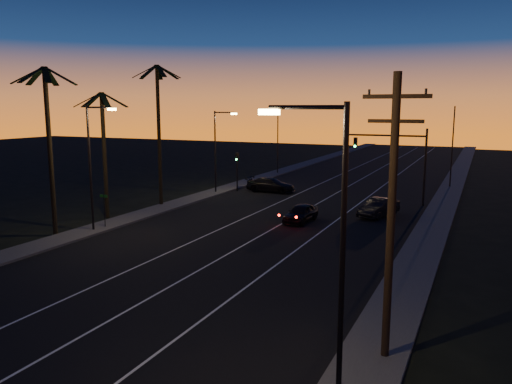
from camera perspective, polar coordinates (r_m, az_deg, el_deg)
The scene contains 21 objects.
road at distance 40.58m, azimuth 3.43°, elevation -2.96°, with size 20.00×170.00×0.01m, color black.
sidewalk_left at distance 45.74m, azimuth -9.75°, elevation -1.55°, with size 2.40×170.00×0.16m, color #353533.
sidewalk_right at distance 38.07m, azimuth 19.38°, elevation -4.23°, with size 2.40×170.00×0.16m, color #353533.
lane_stripe_left at distance 41.73m, azimuth -0.41°, elevation -2.57°, with size 0.12×160.00×0.01m, color silver.
lane_stripe_mid at distance 40.40m, azimuth 4.09°, elevation -3.01°, with size 0.12×160.00×0.01m, color silver.
lane_stripe_right at distance 39.34m, azimuth 8.88°, elevation -3.45°, with size 0.12×160.00×0.01m, color silver.
palm_near at distance 36.74m, azimuth -22.60°, elevation 6.14°, with size 4.25×4.16×11.53m.
palm_mid at distance 41.49m, azimuth -17.00°, elevation 5.64°, with size 4.25×4.16×10.03m.
palm_far at distance 45.48m, azimuth -11.07°, elevation 7.91°, with size 4.25×4.16×12.53m.
streetlight_left_near at distance 36.93m, azimuth -18.15°, elevation 3.69°, with size 2.55×0.26×9.00m.
streetlight_left_far at distance 51.56m, azimuth -4.39°, elevation 5.40°, with size 2.55×0.26×8.50m.
streetlight_right_near at distance 13.87m, azimuth 8.72°, elevation -5.18°, with size 2.55×0.26×9.00m.
street_sign at distance 38.25m, azimuth -16.96°, elevation -1.62°, with size 0.70×0.06×2.60m.
utility_pole at distance 17.49m, azimuth 15.21°, elevation -2.34°, with size 2.20×0.28×10.00m.
signal_mast at distance 47.63m, azimuth 16.00°, elevation 4.37°, with size 7.10×0.41×7.00m.
signal_post at distance 52.95m, azimuth -2.19°, elevation 3.17°, with size 0.28×0.37×4.20m.
far_pole_left at distance 67.04m, azimuth 2.50°, elevation 5.91°, with size 0.14×0.14×9.00m, color black.
far_pole_right at distance 59.16m, azimuth 21.52°, elevation 4.76°, with size 0.14×0.14×9.00m, color black.
lead_car at distance 39.10m, azimuth 5.13°, elevation -2.41°, with size 1.91×4.67×1.40m.
right_car at distance 42.06m, azimuth 13.85°, elevation -1.73°, with size 2.85×4.79×1.49m.
cross_car at distance 52.75m, azimuth 1.69°, elevation 0.83°, with size 5.27×2.28×1.51m.
Camera 1 is at (14.35, -6.91, 8.84)m, focal length 35.00 mm.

